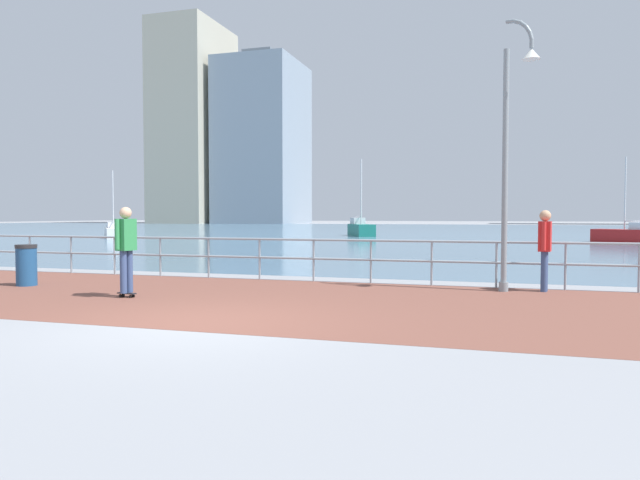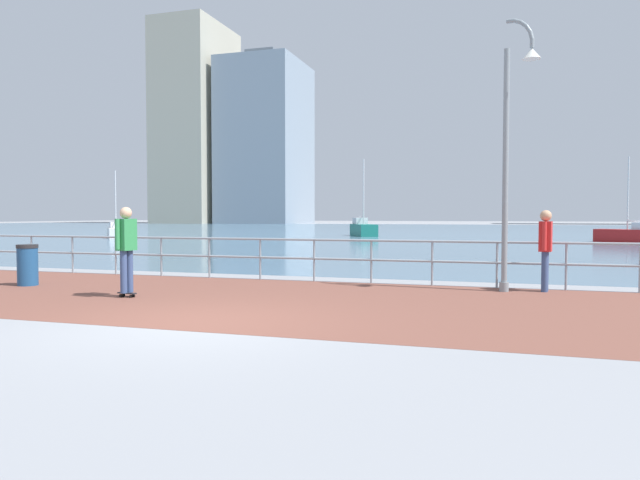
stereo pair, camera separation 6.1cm
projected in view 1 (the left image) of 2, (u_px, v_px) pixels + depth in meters
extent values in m
plane|color=gray|center=(443.00, 235.00, 46.79)|extent=(220.00, 220.00, 0.00)
cube|color=brown|center=(264.00, 299.00, 11.01)|extent=(28.00, 6.24, 0.01)
cube|color=slate|center=(453.00, 231.00, 56.99)|extent=(180.00, 88.00, 0.00)
cylinder|color=#8C99A3|center=(30.00, 254.00, 16.42)|extent=(0.05, 0.05, 1.00)
cylinder|color=#8C99A3|center=(71.00, 255.00, 16.02)|extent=(0.05, 0.05, 1.00)
cylinder|color=#8C99A3|center=(115.00, 256.00, 15.61)|extent=(0.05, 0.05, 1.00)
cylinder|color=#8C99A3|center=(160.00, 257.00, 15.20)|extent=(0.05, 0.05, 1.00)
cylinder|color=#8C99A3|center=(209.00, 258.00, 14.79)|extent=(0.05, 0.05, 1.00)
cylinder|color=#8C99A3|center=(260.00, 259.00, 14.38)|extent=(0.05, 0.05, 1.00)
cylinder|color=#8C99A3|center=(314.00, 261.00, 13.97)|extent=(0.05, 0.05, 1.00)
cylinder|color=#8C99A3|center=(371.00, 262.00, 13.56)|extent=(0.05, 0.05, 1.00)
cylinder|color=#8C99A3|center=(432.00, 263.00, 13.15)|extent=(0.05, 0.05, 1.00)
cylinder|color=#8C99A3|center=(496.00, 265.00, 12.74)|extent=(0.05, 0.05, 1.00)
cylinder|color=#8C99A3|center=(565.00, 267.00, 12.34)|extent=(0.05, 0.05, 1.00)
cylinder|color=#8C99A3|center=(639.00, 268.00, 11.93)|extent=(0.05, 0.05, 1.00)
cylinder|color=#8C99A3|center=(314.00, 240.00, 13.95)|extent=(25.20, 0.06, 0.06)
cylinder|color=#8C99A3|center=(314.00, 259.00, 13.97)|extent=(25.20, 0.06, 0.06)
cylinder|color=gray|center=(503.00, 287.00, 12.15)|extent=(0.19, 0.19, 0.20)
cylinder|color=gray|center=(505.00, 171.00, 12.04)|extent=(0.12, 0.12, 5.00)
cylinder|color=gray|center=(511.00, 21.00, 11.86)|extent=(0.20, 0.17, 0.11)
cylinder|color=gray|center=(517.00, 22.00, 11.75)|extent=(0.21, 0.17, 0.15)
cylinder|color=gray|center=(523.00, 25.00, 11.65)|extent=(0.20, 0.17, 0.18)
cylinder|color=gray|center=(528.00, 29.00, 11.58)|extent=(0.18, 0.16, 0.19)
cylinder|color=gray|center=(531.00, 36.00, 11.54)|extent=(0.15, 0.14, 0.19)
cylinder|color=gray|center=(532.00, 44.00, 11.53)|extent=(0.12, 0.12, 0.17)
cone|color=silver|center=(531.00, 54.00, 11.54)|extent=(0.36, 0.36, 0.22)
cylinder|color=black|center=(120.00, 296.00, 11.29)|extent=(0.06, 0.04, 0.06)
cylinder|color=black|center=(123.00, 295.00, 11.36)|extent=(0.06, 0.04, 0.06)
cylinder|color=black|center=(130.00, 296.00, 11.19)|extent=(0.06, 0.04, 0.06)
cylinder|color=black|center=(133.00, 296.00, 11.26)|extent=(0.06, 0.04, 0.06)
cube|color=black|center=(127.00, 293.00, 11.27)|extent=(0.41, 0.17, 0.02)
cylinder|color=#384C7A|center=(123.00, 272.00, 11.18)|extent=(0.15, 0.15, 0.82)
cylinder|color=#384C7A|center=(129.00, 271.00, 11.33)|extent=(0.15, 0.15, 0.82)
cube|color=#2D8C4C|center=(126.00, 235.00, 11.22)|extent=(0.29, 0.37, 0.61)
cylinder|color=#2D8C4C|center=(117.00, 234.00, 11.02)|extent=(0.10, 0.10, 0.58)
cylinder|color=#2D8C4C|center=(134.00, 233.00, 11.43)|extent=(0.10, 0.10, 0.58)
sphere|color=#DBAD89|center=(126.00, 213.00, 11.21)|extent=(0.23, 0.23, 0.23)
cylinder|color=#384C7A|center=(545.00, 271.00, 12.20)|extent=(0.15, 0.15, 0.84)
cylinder|color=#384C7A|center=(544.00, 272.00, 12.06)|extent=(0.15, 0.15, 0.84)
cube|color=red|center=(545.00, 236.00, 12.10)|extent=(0.29, 0.37, 0.62)
cylinder|color=red|center=(546.00, 235.00, 12.31)|extent=(0.10, 0.10, 0.59)
cylinder|color=red|center=(544.00, 236.00, 11.90)|extent=(0.10, 0.10, 0.59)
sphere|color=tan|center=(545.00, 216.00, 12.08)|extent=(0.23, 0.23, 0.23)
cylinder|color=navy|center=(26.00, 267.00, 13.13)|extent=(0.44, 0.44, 0.85)
cylinder|color=#262628|center=(26.00, 246.00, 13.11)|extent=(0.46, 0.46, 0.08)
cube|color=white|center=(113.00, 233.00, 39.93)|extent=(2.91, 3.19, 0.71)
cube|color=silver|center=(112.00, 225.00, 40.82)|extent=(1.31, 1.37, 0.39)
cylinder|color=silver|center=(113.00, 199.00, 39.83)|extent=(0.08, 0.08, 3.93)
cylinder|color=silver|center=(113.00, 221.00, 40.57)|extent=(1.00, 1.18, 0.06)
cube|color=#B21E1E|center=(624.00, 236.00, 33.95)|extent=(3.47, 3.05, 0.76)
cylinder|color=silver|center=(625.00, 193.00, 33.84)|extent=(0.08, 0.08, 4.22)
cylinder|color=silver|center=(638.00, 221.00, 33.27)|extent=(1.30, 1.04, 0.07)
cube|color=#197266|center=(361.00, 230.00, 44.62)|extent=(2.98, 4.33, 0.90)
cube|color=silver|center=(358.00, 221.00, 45.83)|extent=(1.47, 1.75, 0.50)
cylinder|color=silver|center=(361.00, 192.00, 44.50)|extent=(0.10, 0.10, 4.97)
cylinder|color=silver|center=(359.00, 216.00, 45.49)|extent=(0.89, 1.73, 0.08)
cube|color=#B2AD99|center=(194.00, 125.00, 115.51)|extent=(11.44, 17.26, 38.81)
cube|color=gray|center=(193.00, 21.00, 114.64)|extent=(4.58, 6.91, 2.00)
cube|color=#8493A3|center=(263.00, 144.00, 113.35)|extent=(14.51, 17.04, 31.01)
cube|color=slate|center=(263.00, 58.00, 112.65)|extent=(5.80, 6.82, 2.00)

